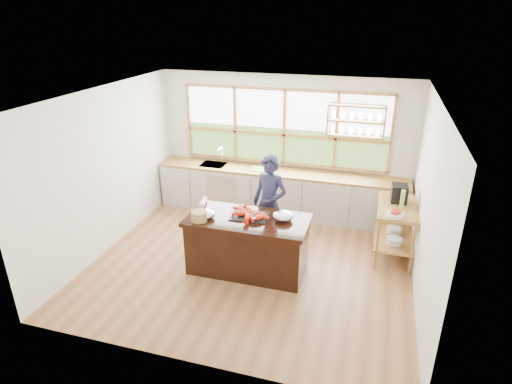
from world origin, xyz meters
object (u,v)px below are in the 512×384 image
at_px(cook, 270,204).
at_px(wicker_basket, 199,216).
at_px(island, 248,244).
at_px(espresso_machine, 399,193).

height_order(cook, wicker_basket, cook).
relative_size(cook, wicker_basket, 7.01).
bearing_deg(cook, island, -85.87).
distance_m(espresso_machine, wicker_basket, 3.25).
relative_size(island, wicker_basket, 7.73).
relative_size(cook, espresso_machine, 5.79).
distance_m(island, espresso_machine, 2.61).
xyz_separation_m(espresso_machine, wicker_basket, (-2.86, -1.55, -0.07)).
bearing_deg(espresso_machine, island, -152.97).
distance_m(cook, espresso_machine, 2.12).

